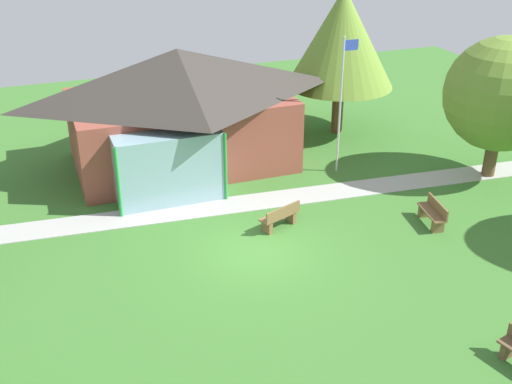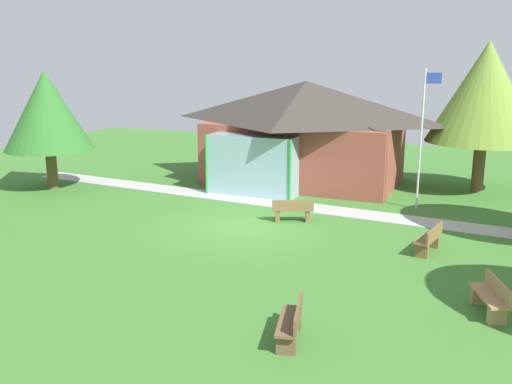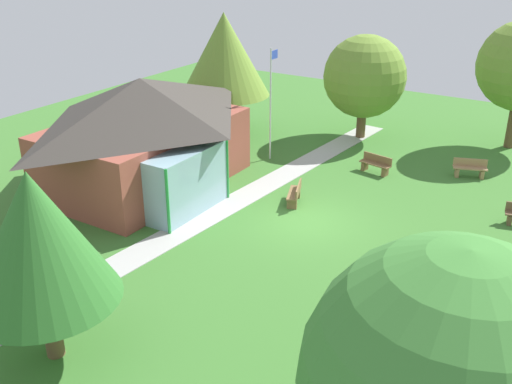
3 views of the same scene
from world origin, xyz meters
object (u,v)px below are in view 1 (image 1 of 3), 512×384
Objects in this scene: tree_behind_pavilion_right at (342,38)px; bench_mid_right at (433,214)px; flagpole at (341,100)px; bench_rear_near_path at (280,217)px; pavilion at (179,107)px; tree_east_hedge at (502,95)px.

bench_mid_right is at bearing -96.55° from tree_behind_pavilion_right.
bench_mid_right is (0.99, -5.13, -2.60)m from flagpole.
flagpole is 3.49× the size of bench_rear_near_path.
flagpole reaches higher than bench_mid_right.
bench_mid_right is 10.09m from tree_behind_pavilion_right.
pavilion is 1.72× the size of tree_east_hedge.
tree_behind_pavilion_right reaches higher than bench_rear_near_path.
bench_mid_right is at bearing -79.07° from flagpole.
tree_behind_pavilion_right is (-3.39, 6.59, 1.03)m from tree_east_hedge.
tree_behind_pavilion_right is at bearing 30.69° from bench_rear_near_path.
flagpole is 5.93m from bench_rear_near_path.
tree_east_hedge is at bearing -48.77° from bench_mid_right.
tree_east_hedge is at bearing -62.78° from tree_behind_pavilion_right.
flagpole reaches higher than bench_rear_near_path.
bench_rear_near_path is at bearing 83.09° from bench_mid_right.
pavilion reaches higher than bench_mid_right.
tree_behind_pavilion_right is at bearing 63.41° from flagpole.
tree_behind_pavilion_right reaches higher than flagpole.
tree_behind_pavilion_right is (7.78, 1.24, 1.88)m from pavilion.
bench_rear_near_path is at bearing -74.70° from pavilion.
bench_mid_right is 5.95m from tree_east_hedge.
pavilion reaches higher than bench_rear_near_path.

